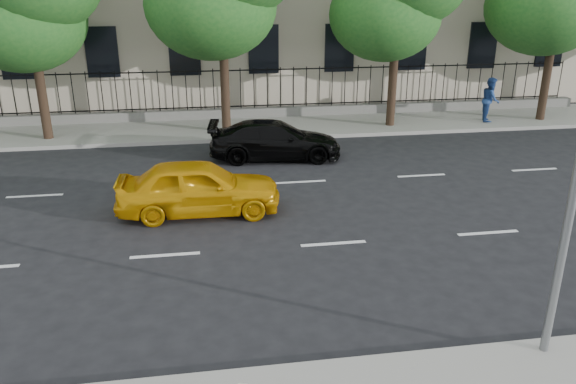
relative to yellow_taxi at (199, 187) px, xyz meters
name	(u,v)px	position (x,y,z in m)	size (l,w,h in m)	color
ground	(362,298)	(3.17, -4.97, -0.74)	(120.00, 120.00, 0.00)	black
far_sidewalk	(272,126)	(3.17, 9.03, -0.67)	(60.00, 4.00, 0.15)	gray
lane_markings	(315,209)	(3.17, -0.22, -0.74)	(49.60, 4.62, 0.01)	silver
iron_fence	(267,105)	(3.17, 10.73, -0.10)	(30.00, 0.50, 2.20)	slate
yellow_taxi	(199,187)	(0.00, 0.00, 0.00)	(1.76, 4.37, 1.49)	orange
black_sedan	(275,140)	(2.71, 4.67, -0.07)	(1.89, 4.64, 1.35)	black
pedestrian_far	(490,100)	(12.68, 8.25, 0.36)	(0.93, 0.72, 1.91)	navy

